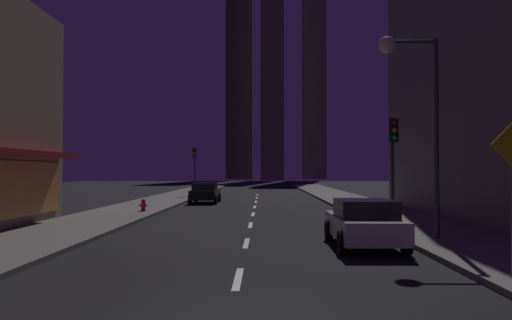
# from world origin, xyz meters

# --- Properties ---
(ground_plane) EXTENTS (78.00, 136.00, 0.10)m
(ground_plane) POSITION_xyz_m (0.00, 32.00, -0.05)
(ground_plane) COLOR black
(sidewalk_right) EXTENTS (4.00, 76.00, 0.15)m
(sidewalk_right) POSITION_xyz_m (7.00, 32.00, 0.07)
(sidewalk_right) COLOR #605E59
(sidewalk_right) RESTS_ON ground
(sidewalk_left) EXTENTS (4.00, 76.00, 0.15)m
(sidewalk_left) POSITION_xyz_m (-7.00, 32.00, 0.07)
(sidewalk_left) COLOR #605E59
(sidewalk_left) RESTS_ON ground
(lane_marking_center) EXTENTS (0.16, 43.80, 0.01)m
(lane_marking_center) POSITION_xyz_m (0.00, 18.80, 0.01)
(lane_marking_center) COLOR silver
(lane_marking_center) RESTS_ON ground
(skyscraper_distant_tall) EXTENTS (7.04, 7.06, 60.95)m
(skyscraper_distant_tall) POSITION_xyz_m (-5.80, 125.16, 30.47)
(skyscraper_distant_tall) COLOR #454234
(skyscraper_distant_tall) RESTS_ON ground
(skyscraper_distant_mid) EXTENTS (5.44, 8.64, 48.18)m
(skyscraper_distant_mid) POSITION_xyz_m (2.65, 111.05, 24.09)
(skyscraper_distant_mid) COLOR #5E5947
(skyscraper_distant_mid) RESTS_ON ground
(skyscraper_distant_short) EXTENTS (5.96, 8.73, 78.69)m
(skyscraper_distant_short) POSITION_xyz_m (14.68, 130.34, 39.34)
(skyscraper_distant_short) COLOR #625D4A
(skyscraper_distant_short) RESTS_ON ground
(car_parked_near) EXTENTS (1.98, 4.24, 1.45)m
(car_parked_near) POSITION_xyz_m (3.60, 7.63, 0.74)
(car_parked_near) COLOR silver
(car_parked_near) RESTS_ON ground
(car_parked_far) EXTENTS (1.98, 4.24, 1.45)m
(car_parked_far) POSITION_xyz_m (-3.60, 27.83, 0.74)
(car_parked_far) COLOR black
(car_parked_far) RESTS_ON ground
(fire_hydrant_far_left) EXTENTS (0.42, 0.30, 0.65)m
(fire_hydrant_far_left) POSITION_xyz_m (-5.90, 19.08, 0.45)
(fire_hydrant_far_left) COLOR red
(fire_hydrant_far_left) RESTS_ON sidewalk_left
(traffic_light_near_right) EXTENTS (0.32, 0.48, 4.20)m
(traffic_light_near_right) POSITION_xyz_m (5.50, 11.46, 3.19)
(traffic_light_near_right) COLOR #2D2D2D
(traffic_light_near_right) RESTS_ON sidewalk_right
(traffic_light_far_left) EXTENTS (0.32, 0.48, 4.20)m
(traffic_light_far_left) POSITION_xyz_m (-5.50, 36.02, 3.19)
(traffic_light_far_left) COLOR #2D2D2D
(traffic_light_far_left) RESTS_ON sidewalk_left
(street_lamp_right) EXTENTS (1.96, 0.56, 6.58)m
(street_lamp_right) POSITION_xyz_m (5.38, 8.77, 5.07)
(street_lamp_right) COLOR #38383D
(street_lamp_right) RESTS_ON sidewalk_right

